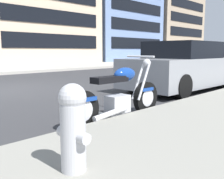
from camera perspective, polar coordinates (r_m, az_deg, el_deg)
The scene contains 10 objects.
ground_plane at distance 8.70m, azimuth -22.57°, elevation -0.13°, with size 260.00×260.00×0.00m, color #333335.
sidewalk_far_curb at distance 21.81m, azimuth -1.12°, elevation 5.39°, with size 120.00×5.00×0.14m, color #ADA89E.
parking_stall_stripe at distance 5.05m, azimuth -2.02°, elevation -5.15°, with size 0.12×2.20×0.01m, color silver.
parked_motorcycle at distance 4.50m, azimuth 1.45°, elevation -1.44°, with size 2.15×0.62×1.10m.
parked_car_near_corner at distance 8.32m, azimuth 15.15°, elevation 4.57°, with size 4.29×1.97×1.45m.
car_opposite_curb at distance 26.53m, azimuth 16.31°, elevation 6.79°, with size 4.58×1.97×1.33m.
fire_hydrant at distance 2.31m, azimuth -8.41°, elevation -7.65°, with size 0.24×0.36×0.77m.
townhouse_near_left at distance 25.46m, azimuth -18.20°, elevation 15.21°, with size 10.20×9.10×8.83m.
townhouse_corner_block at distance 32.09m, azimuth -1.75°, elevation 14.22°, with size 9.61×10.27×8.97m.
townhouse_mid_block at distance 40.69m, azimuth 8.37°, elevation 12.62°, with size 10.05×11.98×8.59m.
Camera 1 is at (-3.42, -7.91, 1.18)m, focal length 42.39 mm.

